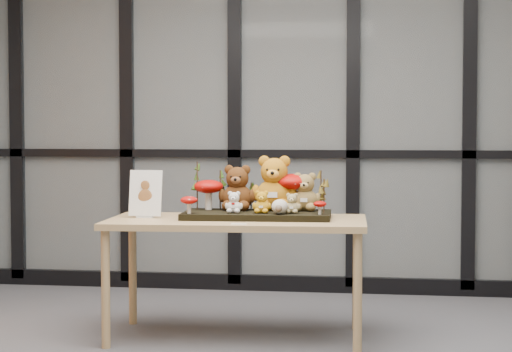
% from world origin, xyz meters
% --- Properties ---
extents(room_shell, '(5.00, 5.00, 5.00)m').
position_xyz_m(room_shell, '(0.00, 0.00, 1.68)').
color(room_shell, '#ACAAA2').
rests_on(room_shell, floor).
extents(glass_partition, '(4.90, 0.06, 2.78)m').
position_xyz_m(glass_partition, '(-0.00, 2.47, 1.42)').
color(glass_partition, '#2D383F').
rests_on(glass_partition, floor).
extents(display_table, '(1.55, 0.83, 0.71)m').
position_xyz_m(display_table, '(-0.16, 0.86, 0.64)').
color(display_table, tan).
rests_on(display_table, floor).
extents(diorama_tray, '(0.89, 0.48, 0.04)m').
position_xyz_m(diorama_tray, '(-0.05, 0.92, 0.73)').
color(diorama_tray, black).
rests_on(diorama_tray, display_table).
extents(bear_pooh_yellow, '(0.29, 0.26, 0.36)m').
position_xyz_m(bear_pooh_yellow, '(0.04, 1.04, 0.93)').
color(bear_pooh_yellow, '#B37014').
rests_on(bear_pooh_yellow, diorama_tray).
extents(bear_brown_medium, '(0.24, 0.22, 0.30)m').
position_xyz_m(bear_brown_medium, '(-0.18, 1.02, 0.90)').
color(bear_brown_medium, '#49260E').
rests_on(bear_brown_medium, diorama_tray).
extents(bear_tan_back, '(0.20, 0.18, 0.25)m').
position_xyz_m(bear_tan_back, '(0.23, 1.04, 0.87)').
color(bear_tan_back, olive).
rests_on(bear_tan_back, diorama_tray).
extents(bear_small_yellow, '(0.12, 0.11, 0.15)m').
position_xyz_m(bear_small_yellow, '(-0.00, 0.84, 0.82)').
color(bear_small_yellow, '#CA8C14').
rests_on(bear_small_yellow, diorama_tray).
extents(bear_white_bow, '(0.11, 0.10, 0.14)m').
position_xyz_m(bear_white_bow, '(-0.17, 0.83, 0.82)').
color(bear_white_bow, silver).
rests_on(bear_white_bow, diorama_tray).
extents(bear_beige_small, '(0.10, 0.10, 0.13)m').
position_xyz_m(bear_beige_small, '(0.17, 0.85, 0.81)').
color(bear_beige_small, '#9F8D5A').
rests_on(bear_beige_small, diorama_tray).
extents(plush_cream_hedgehog, '(0.08, 0.07, 0.10)m').
position_xyz_m(plush_cream_hedgehog, '(0.11, 0.79, 0.80)').
color(plush_cream_hedgehog, beige).
rests_on(plush_cream_hedgehog, diorama_tray).
extents(mushroom_back_left, '(0.18, 0.18, 0.20)m').
position_xyz_m(mushroom_back_left, '(-0.36, 1.02, 0.85)').
color(mushroom_back_left, '#980804').
rests_on(mushroom_back_left, diorama_tray).
extents(mushroom_back_right, '(0.22, 0.22, 0.24)m').
position_xyz_m(mushroom_back_right, '(0.15, 1.07, 0.87)').
color(mushroom_back_right, '#980804').
rests_on(mushroom_back_right, diorama_tray).
extents(mushroom_front_left, '(0.10, 0.10, 0.11)m').
position_xyz_m(mushroom_front_left, '(-0.42, 0.75, 0.80)').
color(mushroom_front_left, '#980804').
rests_on(mushroom_front_left, diorama_tray).
extents(mushroom_front_right, '(0.08, 0.08, 0.09)m').
position_xyz_m(mushroom_front_right, '(0.34, 0.82, 0.79)').
color(mushroom_front_right, '#980804').
rests_on(mushroom_front_right, diorama_tray).
extents(sprig_green_far_left, '(0.05, 0.05, 0.29)m').
position_xyz_m(sprig_green_far_left, '(-0.43, 1.02, 0.89)').
color(sprig_green_far_left, '#1C390D').
rests_on(sprig_green_far_left, diorama_tray).
extents(sprig_green_mid_left, '(0.05, 0.05, 0.24)m').
position_xyz_m(sprig_green_mid_left, '(-0.30, 1.07, 0.87)').
color(sprig_green_mid_left, '#1C390D').
rests_on(sprig_green_mid_left, diorama_tray).
extents(sprig_dry_far_right, '(0.05, 0.05, 0.24)m').
position_xyz_m(sprig_dry_far_right, '(0.33, 1.04, 0.87)').
color(sprig_dry_far_right, brown).
rests_on(sprig_dry_far_right, diorama_tray).
extents(sprig_dry_mid_right, '(0.05, 0.05, 0.20)m').
position_xyz_m(sprig_dry_mid_right, '(0.35, 0.92, 0.85)').
color(sprig_dry_mid_right, brown).
rests_on(sprig_dry_mid_right, diorama_tray).
extents(sprig_green_centre, '(0.05, 0.05, 0.16)m').
position_xyz_m(sprig_green_centre, '(-0.11, 1.09, 0.83)').
color(sprig_green_centre, '#1C390D').
rests_on(sprig_green_centre, diorama_tray).
extents(sign_holder, '(0.20, 0.06, 0.28)m').
position_xyz_m(sign_holder, '(-0.71, 0.85, 0.84)').
color(sign_holder, silver).
rests_on(sign_holder, display_table).
extents(label_card, '(0.09, 0.03, 0.00)m').
position_xyz_m(label_card, '(-0.09, 0.56, 0.71)').
color(label_card, white).
rests_on(label_card, display_table).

